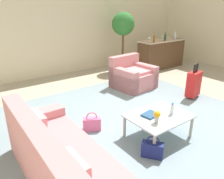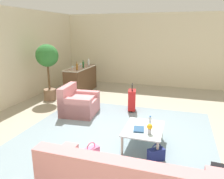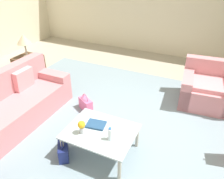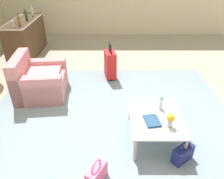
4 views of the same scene
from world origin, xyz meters
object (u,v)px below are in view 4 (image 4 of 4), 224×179
Objects in this scene: coffee_table at (156,119)px; suitcase_red at (110,64)px; wine_glass_leftmost at (12,22)px; wine_bottle_green at (26,16)px; handbag_navy at (183,153)px; armchair at (38,82)px; flower_vase at (170,119)px; wine_bottle_clear at (32,12)px; wine_bottle_amber at (19,21)px; coffee_table_book at (152,121)px; handbag_pink at (96,174)px; water_bottle at (161,104)px; wine_glass_left_of_centre at (22,16)px; wine_glass_right_of_centre at (31,11)px; bar_console at (26,37)px.

suitcase_red reaches higher than coffee_table.
wine_bottle_green reaches higher than wine_glass_leftmost.
coffee_table is 0.61m from handbag_navy.
armchair is 5.22× the size of flower_vase.
wine_bottle_green reaches higher than flower_vase.
wine_bottle_clear is at bearing -6.58° from wine_glass_leftmost.
wine_bottle_amber is at bearing 180.00° from wine_bottle_clear.
handbag_pink is at bearing 122.06° from coffee_table_book.
suitcase_red is (1.80, 0.80, -0.15)m from water_bottle.
coffee_table reaches higher than handbag_pink.
wine_glass_left_of_centre is at bearing 27.56° from handbag_pink.
suitcase_red reaches higher than handbag_navy.
wine_glass_right_of_centre is at bearing 35.42° from wine_bottle_clear.
wine_glass_right_of_centre is 0.51× the size of wine_bottle_clear.
wine_bottle_clear is 3.14m from suitcase_red.
coffee_table_book is at bearing -163.70° from suitcase_red.
flower_vase is at bearing -122.17° from coffee_table_book.
wine_bottle_green is 0.84× the size of handbag_navy.
water_bottle is (0.20, -0.10, 0.14)m from coffee_table.
wine_bottle_clear is (2.73, 0.81, 0.81)m from armchair.
armchair reaches higher than water_bottle.
wine_bottle_clear is 5.66m from handbag_navy.
handbag_navy is (-0.66, -0.22, -0.38)m from water_bottle.
wine_glass_right_of_centre is 5.78m from handbag_navy.
armchair is 3.57× the size of wine_bottle_green.
bar_console reaches higher than coffee_table.
armchair is 2.40m from bar_console.
coffee_table_book reaches higher than handbag_navy.
coffee_table_book is 0.92× the size of wine_bottle_green.
flower_vase reaches higher than coffee_table.
water_bottle is 4.63m from wine_glass_left_of_centre.
wine_glass_left_of_centre is at bearing 11.92° from wine_bottle_amber.
wine_glass_leftmost is 1.00× the size of wine_glass_left_of_centre.
flower_vase is 4.97m from wine_glass_left_of_centre.
wine_bottle_green is (3.50, 2.98, 0.73)m from coffee_table.
wine_glass_leftmost is 0.64m from wine_bottle_green.
wine_bottle_amber is at bearing 29.55° from handbag_pink.
wine_bottle_clear is (0.53, -0.12, 0.60)m from bar_console.
wine_glass_leftmost is 0.43× the size of handbag_pink.
suitcase_red is (-1.50, -2.28, -0.75)m from wine_bottle_green.
wine_glass_left_of_centre is at bearing 44.09° from water_bottle.
wine_glass_left_of_centre is (0.63, -0.02, 0.00)m from wine_glass_leftmost.
wine_bottle_amber is at bearing 45.24° from coffee_table.
handbag_navy is at bearing -157.39° from suitcase_red.
wine_glass_right_of_centre is at bearing 26.32° from coffee_table_book.
wine_bottle_clear reaches higher than bar_console.
flower_vase is 0.11× the size of bar_console.
coffee_table_book is at bearing 49.85° from handbag_navy.
wine_bottle_amber is at bearing 48.18° from water_bottle.
handbag_navy is at bearing -74.50° from handbag_pink.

